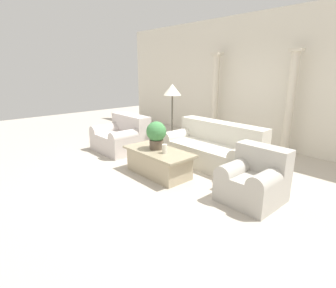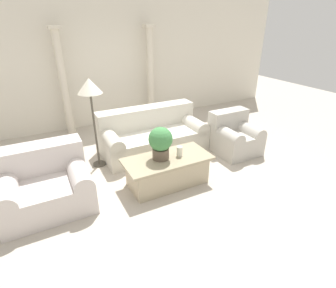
{
  "view_description": "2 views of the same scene",
  "coord_description": "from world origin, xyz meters",
  "px_view_note": "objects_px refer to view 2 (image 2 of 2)",
  "views": [
    {
      "loc": [
        3.49,
        -3.34,
        1.89
      ],
      "look_at": [
        -0.02,
        -0.19,
        0.53
      ],
      "focal_mm": 28.0,
      "sensor_mm": 36.0,
      "label": 1
    },
    {
      "loc": [
        -1.66,
        -3.61,
        2.42
      ],
      "look_at": [
        0.15,
        -0.14,
        0.54
      ],
      "focal_mm": 28.0,
      "sensor_mm": 36.0,
      "label": 2
    }
  ],
  "objects_px": {
    "floor_lamp": "(90,91)",
    "potted_plant": "(161,142)",
    "armchair": "(234,136)",
    "coffee_table": "(167,170)",
    "sofa_long": "(152,134)",
    "loveseat": "(45,183)"
  },
  "relations": [
    {
      "from": "floor_lamp",
      "to": "potted_plant",
      "type": "bearing_deg",
      "value": -55.64
    },
    {
      "from": "sofa_long",
      "to": "loveseat",
      "type": "xyz_separation_m",
      "value": [
        -2.04,
        -0.89,
        0.01
      ]
    },
    {
      "from": "loveseat",
      "to": "floor_lamp",
      "type": "bearing_deg",
      "value": 39.97
    },
    {
      "from": "potted_plant",
      "to": "armchair",
      "type": "distance_m",
      "value": 1.88
    },
    {
      "from": "loveseat",
      "to": "coffee_table",
      "type": "xyz_separation_m",
      "value": [
        1.75,
        -0.34,
        -0.1
      ]
    },
    {
      "from": "sofa_long",
      "to": "coffee_table",
      "type": "bearing_deg",
      "value": -103.18
    },
    {
      "from": "sofa_long",
      "to": "potted_plant",
      "type": "bearing_deg",
      "value": -107.91
    },
    {
      "from": "sofa_long",
      "to": "potted_plant",
      "type": "distance_m",
      "value": 1.32
    },
    {
      "from": "sofa_long",
      "to": "floor_lamp",
      "type": "height_order",
      "value": "floor_lamp"
    },
    {
      "from": "coffee_table",
      "to": "loveseat",
      "type": "bearing_deg",
      "value": 169.12
    },
    {
      "from": "potted_plant",
      "to": "coffee_table",
      "type": "bearing_deg",
      "value": -20.83
    },
    {
      "from": "loveseat",
      "to": "potted_plant",
      "type": "relative_size",
      "value": 2.29
    },
    {
      "from": "coffee_table",
      "to": "potted_plant",
      "type": "relative_size",
      "value": 2.67
    },
    {
      "from": "potted_plant",
      "to": "armchair",
      "type": "height_order",
      "value": "potted_plant"
    },
    {
      "from": "coffee_table",
      "to": "potted_plant",
      "type": "height_order",
      "value": "potted_plant"
    },
    {
      "from": "sofa_long",
      "to": "armchair",
      "type": "relative_size",
      "value": 2.47
    },
    {
      "from": "floor_lamp",
      "to": "armchair",
      "type": "distance_m",
      "value": 2.82
    },
    {
      "from": "coffee_table",
      "to": "floor_lamp",
      "type": "height_order",
      "value": "floor_lamp"
    },
    {
      "from": "loveseat",
      "to": "floor_lamp",
      "type": "distance_m",
      "value": 1.58
    },
    {
      "from": "armchair",
      "to": "sofa_long",
      "type": "bearing_deg",
      "value": 149.91
    },
    {
      "from": "loveseat",
      "to": "armchair",
      "type": "distance_m",
      "value": 3.45
    },
    {
      "from": "loveseat",
      "to": "potted_plant",
      "type": "distance_m",
      "value": 1.73
    }
  ]
}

